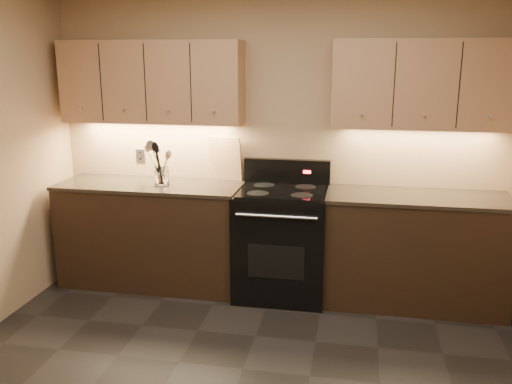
% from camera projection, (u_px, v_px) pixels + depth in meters
% --- Properties ---
extents(wall_back, '(4.00, 0.04, 2.60)m').
position_uv_depth(wall_back, '(279.00, 140.00, 4.76)').
color(wall_back, tan).
rests_on(wall_back, ground).
extents(counter_left, '(1.62, 0.62, 0.93)m').
position_uv_depth(counter_left, '(152.00, 234.00, 4.87)').
color(counter_left, black).
rests_on(counter_left, ground).
extents(counter_right, '(1.46, 0.62, 0.93)m').
position_uv_depth(counter_right, '(414.00, 250.00, 4.46)').
color(counter_right, black).
rests_on(counter_right, ground).
extents(stove, '(0.76, 0.68, 1.14)m').
position_uv_depth(stove, '(282.00, 241.00, 4.64)').
color(stove, black).
rests_on(stove, ground).
extents(upper_cab_left, '(1.60, 0.30, 0.70)m').
position_uv_depth(upper_cab_left, '(152.00, 82.00, 4.69)').
color(upper_cab_left, '#A47652').
rests_on(upper_cab_left, wall_back).
extents(upper_cab_right, '(1.44, 0.30, 0.70)m').
position_uv_depth(upper_cab_right, '(424.00, 84.00, 4.28)').
color(upper_cab_right, '#A47652').
rests_on(upper_cab_right, wall_back).
extents(outlet_plate, '(0.08, 0.01, 0.12)m').
position_uv_depth(outlet_plate, '(140.00, 156.00, 5.03)').
color(outlet_plate, '#B2B5BA').
rests_on(outlet_plate, wall_back).
extents(utensil_crock, '(0.16, 0.16, 0.16)m').
position_uv_depth(utensil_crock, '(162.00, 176.00, 4.71)').
color(utensil_crock, white).
rests_on(utensil_crock, counter_left).
extents(cutting_board, '(0.32, 0.14, 0.39)m').
position_uv_depth(cutting_board, '(225.00, 158.00, 4.86)').
color(cutting_board, tan).
rests_on(cutting_board, counter_left).
extents(wooden_spoon, '(0.15, 0.12, 0.30)m').
position_uv_depth(wooden_spoon, '(159.00, 166.00, 4.68)').
color(wooden_spoon, tan).
rests_on(wooden_spoon, utensil_crock).
extents(black_spoon, '(0.09, 0.10, 0.36)m').
position_uv_depth(black_spoon, '(161.00, 162.00, 4.70)').
color(black_spoon, black).
rests_on(black_spoon, utensil_crock).
extents(black_turner, '(0.15, 0.11, 0.35)m').
position_uv_depth(black_turner, '(162.00, 164.00, 4.67)').
color(black_turner, black).
rests_on(black_turner, utensil_crock).
extents(steel_spatula, '(0.26, 0.11, 0.38)m').
position_uv_depth(steel_spatula, '(163.00, 162.00, 4.68)').
color(steel_spatula, silver).
rests_on(steel_spatula, utensil_crock).
extents(steel_skimmer, '(0.22, 0.09, 0.38)m').
position_uv_depth(steel_skimmer, '(166.00, 162.00, 4.67)').
color(steel_skimmer, silver).
rests_on(steel_skimmer, utensil_crock).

